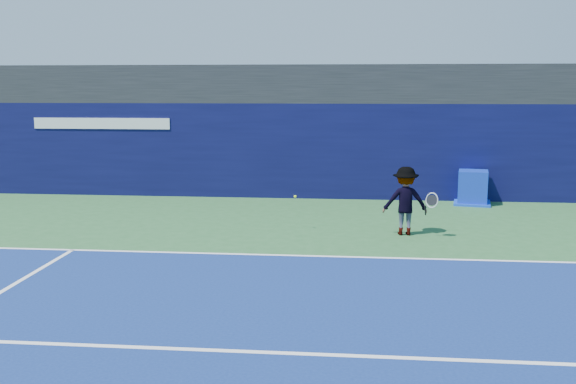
% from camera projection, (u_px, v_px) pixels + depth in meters
% --- Properties ---
extents(ground, '(80.00, 80.00, 0.00)m').
position_uv_depth(ground, '(287.00, 304.00, 10.54)').
color(ground, '#2A5D2F').
rests_on(ground, ground).
extents(baseline, '(24.00, 0.10, 0.01)m').
position_uv_depth(baseline, '(301.00, 256.00, 13.49)').
color(baseline, white).
rests_on(baseline, ground).
extents(service_line, '(24.00, 0.10, 0.01)m').
position_uv_depth(service_line, '(273.00, 353.00, 8.58)').
color(service_line, white).
rests_on(service_line, ground).
extents(stadium_band, '(36.00, 3.00, 1.20)m').
position_uv_depth(stadium_band, '(321.00, 84.00, 21.25)').
color(stadium_band, black).
rests_on(stadium_band, back_wall_assembly).
extents(back_wall_assembly, '(36.00, 1.03, 3.00)m').
position_uv_depth(back_wall_assembly, '(319.00, 150.00, 20.61)').
color(back_wall_assembly, '#090B35').
rests_on(back_wall_assembly, ground).
extents(equipment_cart, '(1.24, 1.24, 1.02)m').
position_uv_depth(equipment_cart, '(473.00, 189.00, 19.40)').
color(equipment_cart, '#0B25A5').
rests_on(equipment_cart, ground).
extents(tennis_player, '(1.28, 0.71, 1.64)m').
position_uv_depth(tennis_player, '(405.00, 201.00, 15.34)').
color(tennis_player, silver).
rests_on(tennis_player, ground).
extents(tennis_ball, '(0.07, 0.07, 0.07)m').
position_uv_depth(tennis_ball, '(295.00, 196.00, 15.83)').
color(tennis_ball, '#C9F31B').
rests_on(tennis_ball, ground).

